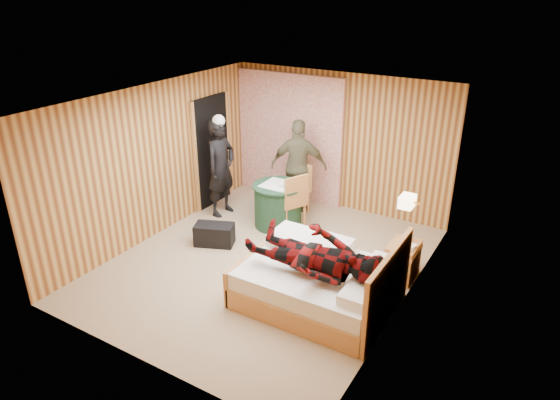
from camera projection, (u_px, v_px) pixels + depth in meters
The scene contains 23 objects.
floor at pixel (266, 263), 7.58m from camera, with size 4.20×5.00×0.01m, color tan.
ceiling at pixel (263, 100), 6.56m from camera, with size 4.20×5.00×0.01m, color silver.
wall_back at pixel (339, 142), 9.03m from camera, with size 4.20×0.02×2.50m, color tan.
wall_left at pixel (155, 162), 8.06m from camera, with size 0.02×5.00×2.50m, color tan.
wall_right at pixel (410, 221), 6.08m from camera, with size 0.02×5.00×2.50m, color tan.
curtain at pixel (289, 137), 9.47m from camera, with size 2.20×0.08×2.40m, color white.
doorway at pixel (212, 152), 9.23m from camera, with size 0.06×0.90×2.05m, color black.
wall_lamp at pixel (407, 201), 6.50m from camera, with size 0.26×0.24×0.16m.
bed at pixel (319, 282), 6.58m from camera, with size 1.96×1.50×1.03m.
nightstand at pixel (402, 260), 7.13m from camera, with size 0.41×0.55×0.53m.
round_table at pixel (278, 205), 8.59m from camera, with size 0.87×0.87×0.77m.
chair_far at pixel (299, 184), 9.05m from camera, with size 0.55×0.55×0.93m.
chair_near at pixel (292, 198), 8.35m from camera, with size 0.62×0.62×1.02m.
duffel_bag at pixel (214, 234), 8.05m from camera, with size 0.62×0.33×0.35m, color black.
sneaker_left at pixel (274, 242), 8.04m from camera, with size 0.27×0.11×0.12m, color white.
sneaker_right at pixel (289, 231), 8.42m from camera, with size 0.24×0.10×0.11m, color white.
woman_standing at pixel (221, 168), 8.85m from camera, with size 0.64×0.42×1.77m, color black.
man_at_table at pixel (299, 167), 8.97m from camera, with size 1.01×0.42×1.72m, color brown.
man_on_bed at pixel (314, 246), 6.13m from camera, with size 1.77×0.67×0.86m, color #610909.
book_lower at pixel (403, 245), 6.98m from camera, with size 0.17×0.22×0.02m, color white.
book_upper at pixel (403, 244), 6.97m from camera, with size 0.16×0.22×0.02m, color white.
cup_nightstand at pixel (407, 238), 7.11m from camera, with size 0.10×0.10×0.09m, color white.
cup_table at pixel (281, 184), 8.33m from camera, with size 0.12×0.12×0.10m, color white.
Camera 1 is at (3.55, -5.49, 3.96)m, focal length 32.00 mm.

